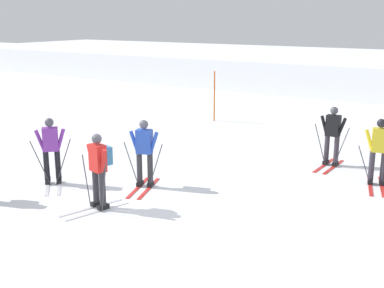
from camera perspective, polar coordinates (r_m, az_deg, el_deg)
ground_plane at (r=11.48m, az=-6.26°, el=-7.05°), size 120.00×120.00×0.00m
far_snow_ridge at (r=28.86m, az=18.99°, el=7.00°), size 80.00×6.07×1.74m
skier_yellow at (r=13.40m, az=20.47°, el=-0.65°), size 0.97×1.64×1.71m
skier_purple at (r=13.13m, az=-15.72°, el=-0.56°), size 1.41×1.38×1.71m
skier_blue at (r=12.49m, az=-5.40°, el=-0.65°), size 0.95×1.63×1.71m
skier_black at (r=14.76m, az=15.66°, el=1.06°), size 1.00×1.61×1.71m
skier_red at (r=11.20m, az=-10.52°, el=-2.60°), size 0.97×1.64×1.71m
trail_marker_pole at (r=20.42m, az=2.56°, el=5.44°), size 0.05×0.05×2.03m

